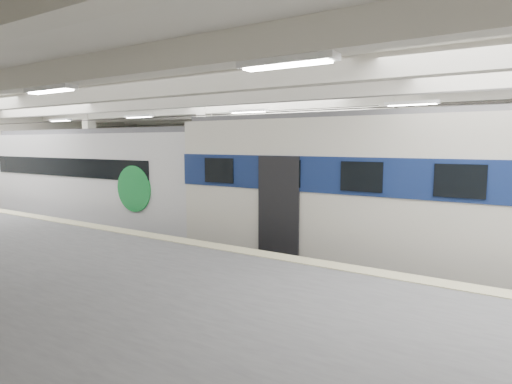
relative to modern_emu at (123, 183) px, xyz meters
The scene contains 4 objects.
station_hall 5.28m from the modern_emu, 19.67° to the right, with size 36.00×24.00×5.75m.
modern_emu is the anchor object (origin of this frame).
older_rer 11.61m from the modern_emu, ahead, with size 13.90×3.07×4.56m.
far_train 5.50m from the modern_emu, 88.32° to the left, with size 12.98×2.71×4.18m.
Camera 1 is at (9.14, -11.72, 3.75)m, focal length 30.00 mm.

